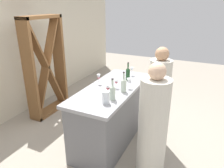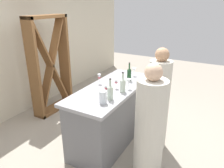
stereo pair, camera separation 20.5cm
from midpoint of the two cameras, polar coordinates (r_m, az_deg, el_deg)
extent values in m
plane|color=#9E9384|center=(3.83, -1.59, -14.41)|extent=(12.00, 12.00, 0.00)
cube|color=beige|center=(4.64, -27.11, 8.60)|extent=(8.00, 0.10, 2.80)
cube|color=slate|center=(3.58, -1.66, -8.41)|extent=(1.72, 0.65, 0.92)
cube|color=#99999E|center=(3.37, -1.75, -1.21)|extent=(1.80, 0.73, 0.05)
cube|color=brown|center=(4.26, -22.51, 2.75)|extent=(0.06, 0.28, 1.99)
cube|color=brown|center=(4.86, -15.09, 5.75)|extent=(0.06, 0.28, 1.99)
cube|color=brown|center=(4.39, -20.07, 16.52)|extent=(0.93, 0.28, 0.06)
cube|color=brown|center=(4.90, -17.26, -6.53)|extent=(0.93, 0.28, 0.06)
cube|color=brown|center=(4.55, -18.56, 4.36)|extent=(0.84, 0.20, 1.89)
cube|color=brown|center=(4.55, -18.56, 4.36)|extent=(0.84, 0.20, 1.89)
cylinder|color=#B7C6B2|center=(2.89, -1.90, -2.58)|extent=(0.08, 0.08, 0.18)
cone|color=#B7C6B2|center=(2.85, -1.93, -0.58)|extent=(0.08, 0.08, 0.04)
cylinder|color=#B7C6B2|center=(2.83, -1.94, 0.47)|extent=(0.03, 0.03, 0.08)
cylinder|color=black|center=(2.82, -1.95, 1.31)|extent=(0.03, 0.03, 0.01)
cylinder|color=#B7C6B2|center=(3.15, 1.24, -0.55)|extent=(0.08, 0.08, 0.18)
cone|color=#B7C6B2|center=(3.11, 1.26, 1.33)|extent=(0.08, 0.08, 0.04)
cylinder|color=#B7C6B2|center=(3.09, 1.27, 2.31)|extent=(0.03, 0.03, 0.08)
cylinder|color=black|center=(3.08, 1.28, 3.10)|extent=(0.03, 0.03, 0.01)
cylinder|color=#193D1E|center=(3.63, 2.65, 2.43)|extent=(0.07, 0.07, 0.19)
cone|color=#193D1E|center=(3.59, 2.68, 4.12)|extent=(0.07, 0.07, 0.04)
cylinder|color=#193D1E|center=(3.58, 2.69, 5.00)|extent=(0.02, 0.02, 0.08)
cylinder|color=black|center=(3.56, 2.71, 5.70)|extent=(0.03, 0.03, 0.01)
cylinder|color=white|center=(3.31, 2.71, -1.13)|extent=(0.07, 0.07, 0.00)
cylinder|color=white|center=(3.29, 2.72, -0.42)|extent=(0.01, 0.01, 0.08)
cone|color=white|center=(3.27, 2.74, 0.88)|extent=(0.07, 0.07, 0.07)
cylinder|color=white|center=(3.04, -3.05, -3.27)|extent=(0.07, 0.07, 0.00)
cylinder|color=white|center=(3.02, -3.06, -2.52)|extent=(0.01, 0.01, 0.08)
cone|color=white|center=(2.98, -3.09, -1.00)|extent=(0.06, 0.06, 0.09)
cone|color=maroon|center=(2.99, -3.09, -1.45)|extent=(0.06, 0.06, 0.04)
cylinder|color=white|center=(3.31, -0.62, -1.10)|extent=(0.06, 0.06, 0.00)
cylinder|color=white|center=(3.30, -0.62, -0.51)|extent=(0.01, 0.01, 0.07)
cone|color=white|center=(3.27, -0.62, 0.63)|extent=(0.06, 0.06, 0.07)
cone|color=maroon|center=(3.28, -0.62, 0.27)|extent=(0.05, 0.05, 0.03)
cylinder|color=white|center=(3.90, 3.77, 2.35)|extent=(0.06, 0.06, 0.00)
cylinder|color=white|center=(3.89, 3.79, 2.89)|extent=(0.01, 0.01, 0.07)
cone|color=white|center=(3.87, 3.81, 3.91)|extent=(0.07, 0.07, 0.07)
cylinder|color=white|center=(3.49, -5.24, -0.02)|extent=(0.06, 0.06, 0.00)
cylinder|color=white|center=(3.47, -5.26, 0.64)|extent=(0.01, 0.01, 0.08)
cone|color=white|center=(3.44, -5.31, 1.92)|extent=(0.06, 0.06, 0.08)
cone|color=maroon|center=(3.45, -5.29, 1.44)|extent=(0.05, 0.05, 0.02)
cylinder|color=silver|center=(2.80, -3.78, -3.61)|extent=(0.10, 0.10, 0.17)
cylinder|color=beige|center=(2.88, 8.80, -11.55)|extent=(0.39, 0.39, 1.36)
sphere|color=#D8AD8C|center=(2.55, 9.76, 3.33)|extent=(0.22, 0.22, 0.22)
cylinder|color=beige|center=(3.40, 10.47, -5.51)|extent=(0.34, 0.34, 1.44)
sphere|color=tan|center=(3.13, 11.45, 7.88)|extent=(0.20, 0.20, 0.20)
camera|label=1|loc=(0.10, -91.76, -0.68)|focal=34.17mm
camera|label=2|loc=(0.10, 88.24, 0.68)|focal=34.17mm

